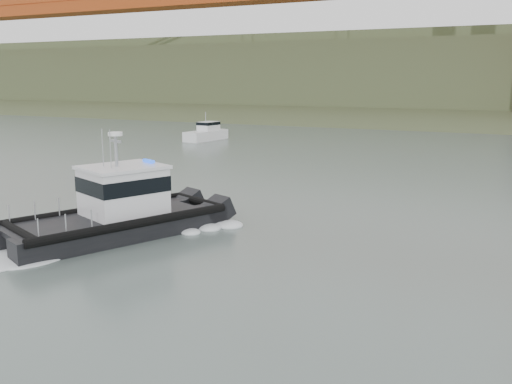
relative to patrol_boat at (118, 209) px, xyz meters
The scene contains 4 objects.
ground 6.72m from the patrol_boat, 41.14° to the right, with size 400.00×400.00×0.00m, color #475450.
headlands 121.41m from the patrol_boat, 87.66° to the left, with size 500.00×105.36×27.12m.
patrol_boat is the anchor object (origin of this frame).
motorboat 45.96m from the patrol_boat, 115.47° to the left, with size 3.02×7.04×3.76m.
Camera 1 is at (13.96, -18.05, 7.94)m, focal length 40.00 mm.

